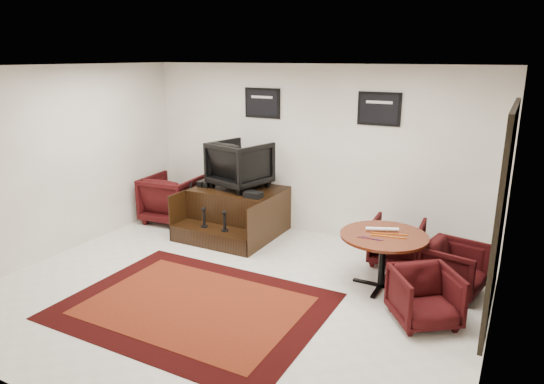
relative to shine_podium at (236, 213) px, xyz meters
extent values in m
plane|color=white|center=(1.09, -1.89, -0.35)|extent=(6.00, 6.00, 0.00)
cube|color=white|center=(1.09, 0.61, 1.05)|extent=(6.00, 0.02, 2.80)
cube|color=white|center=(1.09, -4.39, 1.05)|extent=(6.00, 0.02, 2.80)
cube|color=white|center=(-1.91, -1.89, 1.05)|extent=(0.02, 5.00, 2.80)
cube|color=white|center=(4.09, -1.89, 1.05)|extent=(0.02, 5.00, 2.80)
cube|color=white|center=(1.09, -1.89, 2.45)|extent=(6.00, 5.00, 0.02)
cube|color=black|center=(4.06, -1.19, 0.95)|extent=(0.05, 1.90, 2.30)
cube|color=black|center=(4.05, -1.19, 0.95)|extent=(0.02, 1.72, 2.12)
cube|color=black|center=(4.05, -1.19, 0.95)|extent=(0.03, 0.05, 2.12)
cube|color=black|center=(0.19, 0.59, 1.80)|extent=(0.66, 0.03, 0.50)
cube|color=black|center=(0.19, 0.58, 1.80)|extent=(0.58, 0.01, 0.42)
cube|color=silver|center=(0.19, 0.57, 1.90)|extent=(0.40, 0.00, 0.04)
cube|color=black|center=(2.19, 0.59, 1.80)|extent=(0.66, 0.03, 0.50)
cube|color=black|center=(2.19, 0.58, 1.80)|extent=(0.58, 0.01, 0.42)
cube|color=silver|center=(2.19, 0.57, 1.90)|extent=(0.40, 0.00, 0.04)
cube|color=black|center=(0.90, -2.42, -0.35)|extent=(3.06, 2.30, 0.01)
cube|color=#631C0E|center=(0.90, -2.42, -0.34)|extent=(2.52, 1.75, 0.01)
cube|color=black|center=(0.00, 0.10, 0.03)|extent=(1.46, 1.08, 0.76)
cube|color=black|center=(0.00, -0.66, -0.21)|extent=(1.46, 0.43, 0.27)
cube|color=black|center=(-0.73, -0.12, 0.03)|extent=(0.02, 1.52, 0.76)
cube|color=black|center=(0.73, -0.12, 0.03)|extent=(0.02, 1.52, 0.76)
cylinder|color=black|center=(-0.20, -0.66, -0.07)|extent=(0.11, 0.11, 0.02)
cylinder|color=black|center=(-0.20, -0.66, 0.06)|extent=(0.04, 0.04, 0.24)
sphere|color=black|center=(-0.20, -0.66, 0.22)|extent=(0.07, 0.07, 0.07)
cylinder|color=black|center=(0.20, -0.66, -0.07)|extent=(0.11, 0.11, 0.02)
cylinder|color=black|center=(0.20, -0.66, 0.06)|extent=(0.04, 0.04, 0.24)
sphere|color=black|center=(0.20, -0.66, 0.22)|extent=(0.07, 0.07, 0.07)
imported|color=black|center=(0.00, 0.15, 0.85)|extent=(1.02, 0.99, 0.88)
cube|color=black|center=(-0.63, -0.05, 0.46)|extent=(0.10, 0.26, 0.10)
cube|color=black|center=(-0.51, -0.05, 0.46)|extent=(0.10, 0.26, 0.10)
cube|color=black|center=(0.50, -0.28, 0.46)|extent=(0.27, 0.19, 0.09)
imported|color=black|center=(-1.34, -0.04, 0.12)|extent=(0.97, 0.92, 0.93)
cylinder|color=#411409|center=(2.75, -0.86, 0.36)|extent=(1.11, 1.11, 0.03)
cylinder|color=black|center=(2.75, -0.86, 0.02)|extent=(0.09, 0.09, 0.65)
cube|color=black|center=(2.75, -0.86, -0.34)|extent=(0.74, 0.06, 0.03)
cube|color=black|center=(2.75, -0.86, -0.34)|extent=(0.06, 0.74, 0.03)
imported|color=black|center=(2.73, 0.00, 0.01)|extent=(0.74, 0.70, 0.73)
imported|color=black|center=(3.59, -0.56, 0.01)|extent=(0.77, 0.80, 0.71)
imported|color=black|center=(3.41, -1.50, 0.00)|extent=(0.91, 0.91, 0.69)
cylinder|color=white|center=(2.69, -0.74, 0.40)|extent=(0.41, 0.21, 0.05)
cylinder|color=orange|center=(2.81, -0.91, 0.38)|extent=(0.45, 0.09, 0.01)
cylinder|color=orange|center=(2.81, -0.81, 0.38)|extent=(0.43, 0.15, 0.01)
cylinder|color=#4C1933|center=(2.51, -1.08, 0.38)|extent=(0.09, 0.06, 0.01)
cylinder|color=#4C1933|center=(2.57, -1.08, 0.38)|extent=(0.09, 0.06, 0.01)
cylinder|color=#4C1933|center=(2.63, -1.08, 0.38)|extent=(0.09, 0.06, 0.01)
cylinder|color=#4C1933|center=(2.69, -1.08, 0.38)|extent=(0.09, 0.06, 0.01)
cylinder|color=#4C1933|center=(2.75, -1.08, 0.38)|extent=(0.09, 0.06, 0.01)
camera|label=1|loc=(4.19, -6.63, 2.57)|focal=32.00mm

